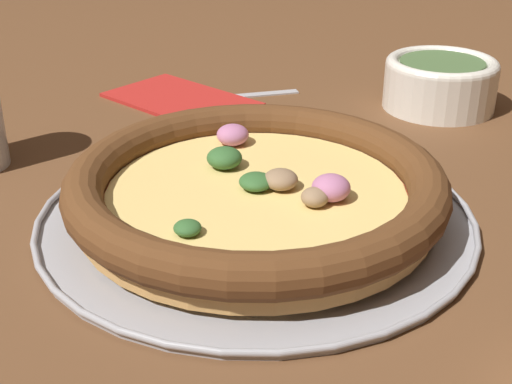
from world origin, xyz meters
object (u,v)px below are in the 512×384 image
Objects in this scene: pizza_tray at (256,216)px; pizza at (256,188)px; fork at (212,98)px; napkin at (181,98)px; bowl_far at (440,81)px.

pizza reaches higher than pizza_tray.
fork is (-0.14, 0.26, -0.03)m from pizza.
pizza_tray is 2.10× the size of fork.
pizza_tray is at bearing -55.18° from napkin.
pizza reaches higher than napkin.
napkin is 0.04m from fork.
fork is at bearing 117.88° from pizza.
pizza is 0.30m from napkin.
pizza is 1.81× the size of fork.
pizza_tray is at bearing 85.41° from fork.
napkin is (-0.28, -0.07, -0.03)m from bowl_far.
bowl_far is at bearing 70.22° from pizza_tray.
pizza is at bearing -55.14° from napkin.
bowl_far reaches higher than pizza.
bowl_far reaches higher than napkin.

